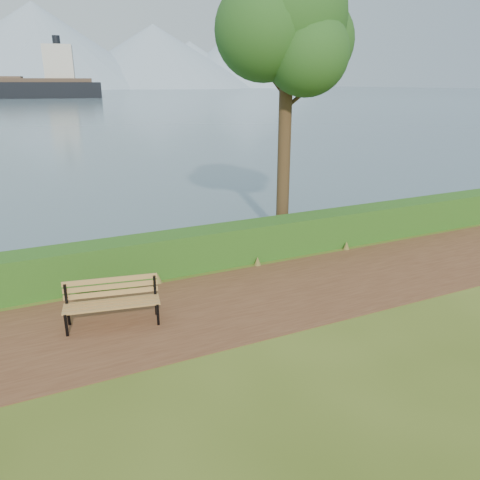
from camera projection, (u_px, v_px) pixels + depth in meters
ground at (235, 309)px, 10.00m from camera, size 140.00×140.00×0.00m
path at (229, 303)px, 10.25m from camera, size 40.00×3.40×0.01m
hedge at (193, 250)px, 12.06m from camera, size 32.00×0.85×1.00m
water at (17, 92)px, 232.76m from camera, size 700.00×510.00×0.00m
bench at (112, 299)px, 9.27m from camera, size 1.91×0.87×0.92m
tree at (288, 25)px, 12.76m from camera, size 4.25×3.51×8.21m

